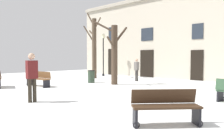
{
  "coord_description": "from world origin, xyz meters",
  "views": [
    {
      "loc": [
        8.24,
        -7.42,
        1.61
      ],
      "look_at": [
        0.0,
        1.71,
        0.96
      ],
      "focal_mm": 34.5,
      "sensor_mm": 36.0,
      "label": 1
    }
  ],
  "objects_px": {
    "tree_left_of_center": "(114,52)",
    "streetlamp": "(103,50)",
    "person_by_shop_door": "(32,75)",
    "tree_near_facade": "(94,47)",
    "bench_far_corner": "(39,79)",
    "litter_bin": "(91,76)",
    "person_near_bench": "(137,69)",
    "bench_back_to_back_left": "(165,106)"
  },
  "relations": [
    {
      "from": "tree_left_of_center",
      "to": "streetlamp",
      "type": "relative_size",
      "value": 1.03
    },
    {
      "from": "person_by_shop_door",
      "to": "tree_near_facade",
      "type": "bearing_deg",
      "value": 36.98
    },
    {
      "from": "tree_left_of_center",
      "to": "bench_far_corner",
      "type": "xyz_separation_m",
      "value": [
        -2.58,
        -3.7,
        -1.57
      ]
    },
    {
      "from": "tree_left_of_center",
      "to": "streetlamp",
      "type": "distance_m",
      "value": 6.64
    },
    {
      "from": "litter_bin",
      "to": "person_near_bench",
      "type": "height_order",
      "value": "person_near_bench"
    },
    {
      "from": "tree_near_facade",
      "to": "person_near_bench",
      "type": "relative_size",
      "value": 3.36
    },
    {
      "from": "streetlamp",
      "to": "bench_far_corner",
      "type": "relative_size",
      "value": 2.11
    },
    {
      "from": "person_near_bench",
      "to": "bench_far_corner",
      "type": "bearing_deg",
      "value": 153.16
    },
    {
      "from": "tree_left_of_center",
      "to": "bench_far_corner",
      "type": "bearing_deg",
      "value": -124.82
    },
    {
      "from": "streetlamp",
      "to": "litter_bin",
      "type": "distance_m",
      "value": 6.02
    },
    {
      "from": "tree_near_facade",
      "to": "bench_far_corner",
      "type": "height_order",
      "value": "tree_near_facade"
    },
    {
      "from": "litter_bin",
      "to": "person_near_bench",
      "type": "relative_size",
      "value": 0.51
    },
    {
      "from": "tree_near_facade",
      "to": "person_near_bench",
      "type": "height_order",
      "value": "tree_near_facade"
    },
    {
      "from": "tree_left_of_center",
      "to": "litter_bin",
      "type": "distance_m",
      "value": 2.41
    },
    {
      "from": "tree_left_of_center",
      "to": "bench_far_corner",
      "type": "relative_size",
      "value": 2.17
    },
    {
      "from": "bench_back_to_back_left",
      "to": "person_near_bench",
      "type": "xyz_separation_m",
      "value": [
        -6.53,
        7.96,
        0.44
      ]
    },
    {
      "from": "streetlamp",
      "to": "bench_far_corner",
      "type": "height_order",
      "value": "streetlamp"
    },
    {
      "from": "streetlamp",
      "to": "person_near_bench",
      "type": "xyz_separation_m",
      "value": [
        4.97,
        -1.66,
        -1.51
      ]
    },
    {
      "from": "tree_near_facade",
      "to": "litter_bin",
      "type": "distance_m",
      "value": 4.08
    },
    {
      "from": "bench_back_to_back_left",
      "to": "bench_far_corner",
      "type": "xyz_separation_m",
      "value": [
        -8.97,
        1.68,
        0.0
      ]
    },
    {
      "from": "bench_back_to_back_left",
      "to": "person_near_bench",
      "type": "height_order",
      "value": "person_near_bench"
    },
    {
      "from": "tree_near_facade",
      "to": "litter_bin",
      "type": "relative_size",
      "value": 6.54
    },
    {
      "from": "tree_left_of_center",
      "to": "person_near_bench",
      "type": "distance_m",
      "value": 2.82
    },
    {
      "from": "person_near_bench",
      "to": "bench_back_to_back_left",
      "type": "bearing_deg",
      "value": -146.24
    },
    {
      "from": "tree_near_facade",
      "to": "bench_far_corner",
      "type": "relative_size",
      "value": 2.93
    },
    {
      "from": "streetlamp",
      "to": "person_near_bench",
      "type": "bearing_deg",
      "value": -18.42
    },
    {
      "from": "tree_near_facade",
      "to": "person_near_bench",
      "type": "bearing_deg",
      "value": 6.3
    },
    {
      "from": "person_by_shop_door",
      "to": "litter_bin",
      "type": "bearing_deg",
      "value": 31.78
    },
    {
      "from": "bench_far_corner",
      "to": "person_near_bench",
      "type": "distance_m",
      "value": 6.75
    },
    {
      "from": "tree_left_of_center",
      "to": "streetlamp",
      "type": "height_order",
      "value": "tree_left_of_center"
    },
    {
      "from": "tree_left_of_center",
      "to": "person_by_shop_door",
      "type": "bearing_deg",
      "value": -77.29
    },
    {
      "from": "bench_far_corner",
      "to": "person_near_bench",
      "type": "xyz_separation_m",
      "value": [
        2.44,
        6.28,
        0.43
      ]
    },
    {
      "from": "bench_far_corner",
      "to": "litter_bin",
      "type": "bearing_deg",
      "value": 72.84
    },
    {
      "from": "tree_left_of_center",
      "to": "person_near_bench",
      "type": "bearing_deg",
      "value": 93.09
    },
    {
      "from": "litter_bin",
      "to": "tree_left_of_center",
      "type": "bearing_deg",
      "value": 11.54
    },
    {
      "from": "streetlamp",
      "to": "person_by_shop_door",
      "type": "distance_m",
      "value": 12.35
    },
    {
      "from": "streetlamp",
      "to": "person_by_shop_door",
      "type": "bearing_deg",
      "value": -58.02
    },
    {
      "from": "tree_near_facade",
      "to": "tree_left_of_center",
      "type": "distance_m",
      "value": 4.68
    },
    {
      "from": "bench_far_corner",
      "to": "person_near_bench",
      "type": "relative_size",
      "value": 1.15
    },
    {
      "from": "tree_left_of_center",
      "to": "bench_back_to_back_left",
      "type": "bearing_deg",
      "value": -40.09
    },
    {
      "from": "person_near_bench",
      "to": "person_by_shop_door",
      "type": "distance_m",
      "value": 8.89
    },
    {
      "from": "litter_bin",
      "to": "bench_back_to_back_left",
      "type": "distance_m",
      "value": 9.57
    }
  ]
}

